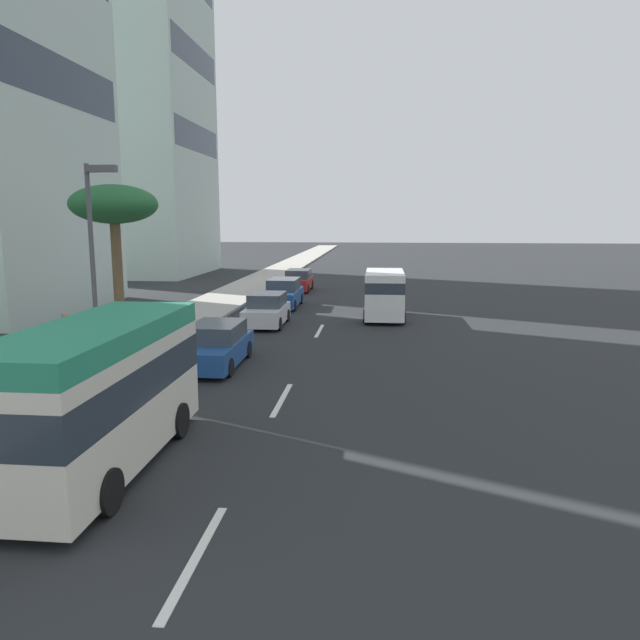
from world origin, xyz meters
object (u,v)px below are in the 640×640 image
object	(u,v)px
pedestrian_mid_block	(66,335)
street_lamp	(95,251)
car_fourth	(298,281)
car_sixth	(216,346)
car_third	(283,294)
minibus_lead	(98,390)
palm_tree	(114,207)
car_fifth	(267,310)
pedestrian_by_tree	(134,321)
van_second	(384,292)

from	to	relation	value
pedestrian_mid_block	street_lamp	size ratio (longest dim) A/B	0.27
car_fourth	car_sixth	distance (m)	22.59
car_third	pedestrian_mid_block	xyz separation A→B (m)	(-15.19, 5.26, 0.37)
minibus_lead	street_lamp	distance (m)	6.73
car_sixth	palm_tree	xyz separation A→B (m)	(3.26, 4.99, 4.93)
car_third	palm_tree	world-z (taller)	palm_tree
car_third	car_fifth	bearing A→B (deg)	1.67
pedestrian_by_tree	car_third	bearing A→B (deg)	-65.43
minibus_lead	palm_tree	xyz separation A→B (m)	(12.14, 5.01, 3.96)
car_fourth	pedestrian_mid_block	world-z (taller)	pedestrian_mid_block
minibus_lead	car_fifth	distance (m)	17.12
car_sixth	car_third	bearing A→B (deg)	179.60
pedestrian_mid_block	pedestrian_by_tree	world-z (taller)	pedestrian_mid_block
car_third	van_second	bearing A→B (deg)	58.37
car_sixth	van_second	bearing A→B (deg)	150.61
minibus_lead	car_sixth	bearing A→B (deg)	-179.89
car_sixth	pedestrian_by_tree	distance (m)	5.45
car_fifth	street_lamp	distance (m)	12.35
van_second	street_lamp	xyz separation A→B (m)	(-14.01, 8.71, 2.84)
car_fourth	car_third	bearing A→B (deg)	1.58
car_fourth	palm_tree	world-z (taller)	palm_tree
pedestrian_by_tree	street_lamp	xyz separation A→B (m)	(-6.47, -1.73, 3.26)
street_lamp	van_second	bearing A→B (deg)	-31.87
pedestrian_mid_block	palm_tree	xyz separation A→B (m)	(4.02, -0.17, 4.49)
pedestrian_mid_block	pedestrian_by_tree	bearing A→B (deg)	-151.14
car_fourth	pedestrian_by_tree	size ratio (longest dim) A/B	2.85
pedestrian_by_tree	palm_tree	world-z (taller)	palm_tree
car_third	pedestrian_by_tree	xyz separation A→B (m)	(-11.21, 4.49, 0.20)
minibus_lead	palm_tree	bearing A→B (deg)	-157.59
pedestrian_mid_block	van_second	bearing A→B (deg)	175.61
car_fifth	palm_tree	distance (m)	8.74
van_second	pedestrian_by_tree	size ratio (longest dim) A/B	3.04
car_third	pedestrian_mid_block	size ratio (longest dim) A/B	2.59
minibus_lead	car_fourth	world-z (taller)	minibus_lead
van_second	car_third	size ratio (longest dim) A/B	1.01
minibus_lead	car_sixth	xyz separation A→B (m)	(8.88, 0.02, -0.97)
minibus_lead	pedestrian_mid_block	world-z (taller)	minibus_lead
car_fourth	pedestrian_by_tree	world-z (taller)	pedestrian_by_tree
car_sixth	palm_tree	size ratio (longest dim) A/B	0.70
minibus_lead	car_fourth	xyz separation A→B (m)	(31.47, 0.14, -0.96)
minibus_lead	car_third	size ratio (longest dim) A/B	1.39
car_third	pedestrian_by_tree	bearing A→B (deg)	-21.82
palm_tree	car_sixth	bearing A→B (deg)	-123.15
minibus_lead	pedestrian_mid_block	bearing A→B (deg)	-147.48
car_third	car_sixth	xyz separation A→B (m)	(-14.43, 0.10, -0.07)
minibus_lead	palm_tree	distance (m)	13.72
car_third	car_fourth	size ratio (longest dim) A/B	1.06
minibus_lead	car_fifth	bearing A→B (deg)	179.11
minibus_lead	car_fourth	distance (m)	31.49
palm_tree	van_second	bearing A→B (deg)	-55.84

